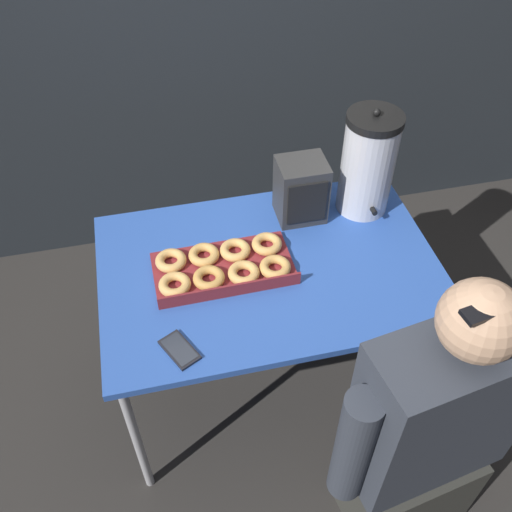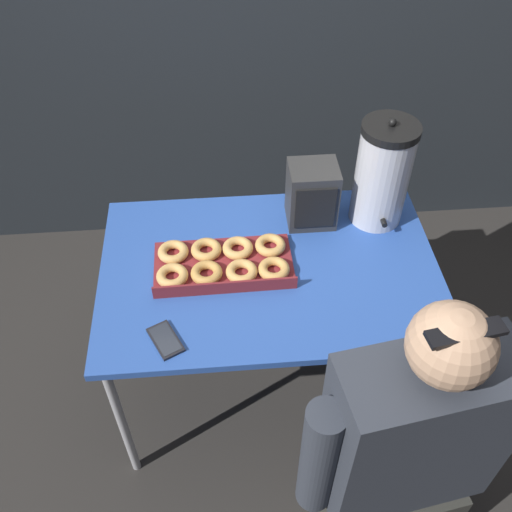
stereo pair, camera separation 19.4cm
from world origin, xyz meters
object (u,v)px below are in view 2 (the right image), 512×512
object	(u,v)px
cell_phone	(165,340)
donut_box	(223,263)
space_heater	(312,195)
coffee_urn	(382,174)
person_seated	(404,457)

from	to	relation	value
cell_phone	donut_box	bearing A→B (deg)	30.53
cell_phone	space_heater	world-z (taller)	space_heater
coffee_urn	cell_phone	bearing A→B (deg)	-146.29
donut_box	coffee_urn	world-z (taller)	coffee_urn
donut_box	coffee_urn	xyz separation A→B (m)	(0.58, 0.22, 0.18)
coffee_urn	space_heater	distance (m)	0.26
space_heater	person_seated	xyz separation A→B (m)	(0.16, -0.89, -0.27)
donut_box	person_seated	bearing A→B (deg)	-54.18
person_seated	cell_phone	bearing A→B (deg)	-36.92
donut_box	person_seated	world-z (taller)	person_seated
donut_box	person_seated	distance (m)	0.84
cell_phone	person_seated	bearing A→B (deg)	-54.66
space_heater	person_seated	world-z (taller)	person_seated
coffee_urn	person_seated	world-z (taller)	person_seated
space_heater	coffee_urn	bearing A→B (deg)	-0.84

